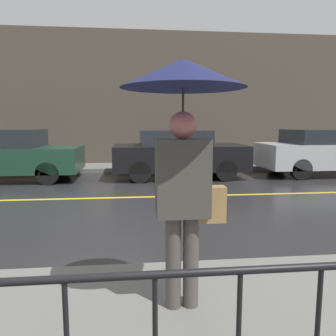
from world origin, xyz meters
name	(u,v)px	position (x,y,z in m)	size (l,w,h in m)	color
ground_plane	(96,198)	(0.00, 0.00, 0.00)	(80.00, 80.00, 0.00)	#262628
sidewalk_far	(110,167)	(0.00, 4.80, 0.07)	(28.00, 1.73, 0.14)	slate
lane_marking	(96,198)	(0.00, 0.00, 0.00)	(25.20, 0.12, 0.01)	gold
building_storefront	(110,99)	(0.00, 5.81, 2.63)	(28.00, 0.30, 5.26)	#4C4238
pedestrian	(184,117)	(1.26, -4.83, 1.74)	(0.99, 0.99, 2.05)	#4C4742
car_dark_green	(9,155)	(-2.82, 2.71, 0.77)	(4.08, 1.92, 1.52)	#193828
car_black	(178,153)	(2.27, 2.71, 0.76)	(4.08, 1.91, 1.49)	black
car_silver	(328,152)	(7.25, 2.71, 0.77)	(4.49, 1.91, 1.50)	#B2B5BA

